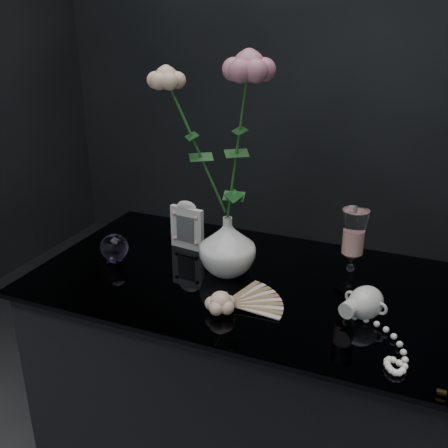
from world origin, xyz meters
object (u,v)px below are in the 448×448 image
at_px(picture_frame, 187,225).
at_px(paperweight, 114,248).
at_px(wine_glass, 352,251).
at_px(pearl_jar, 366,301).
at_px(vase, 227,245).
at_px(loose_rose, 221,302).

xyz_separation_m(picture_frame, paperweight, (-0.14, -0.14, -0.03)).
bearing_deg(wine_glass, pearl_jar, -63.40).
height_order(vase, paperweight, vase).
bearing_deg(wine_glass, vase, -174.00).
height_order(wine_glass, loose_rose, wine_glass).
distance_m(picture_frame, paperweight, 0.20).
relative_size(vase, paperweight, 2.02).
distance_m(wine_glass, picture_frame, 0.46).
distance_m(loose_rose, pearl_jar, 0.31).
bearing_deg(picture_frame, vase, -22.82).
bearing_deg(loose_rose, pearl_jar, 43.11).
bearing_deg(paperweight, pearl_jar, -2.16).
relative_size(picture_frame, paperweight, 1.90).
xyz_separation_m(picture_frame, pearl_jar, (0.51, -0.17, -0.03)).
bearing_deg(picture_frame, paperweight, -127.25).
bearing_deg(picture_frame, pearl_jar, -10.79).
height_order(vase, wine_glass, wine_glass).
distance_m(wine_glass, loose_rose, 0.33).
distance_m(vase, loose_rose, 0.20).
relative_size(paperweight, pearl_jar, 0.29).
bearing_deg(loose_rose, wine_glass, 64.91).
relative_size(vase, wine_glass, 0.74).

